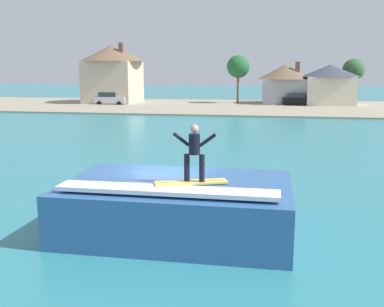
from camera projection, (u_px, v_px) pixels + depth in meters
ground_plane at (164, 215)px, 15.58m from camera, size 260.00×260.00×0.00m
wave_crest at (177, 206)px, 13.80m from camera, size 6.92×4.53×1.80m
surfboard at (191, 182)px, 12.75m from camera, size 2.12×1.17×0.06m
surfer at (194, 150)px, 12.60m from camera, size 1.26×0.32×1.64m
shoreline_bank at (245, 107)px, 59.99m from camera, size 120.00×25.03×0.18m
car_near_shore at (111, 99)px, 63.29m from camera, size 4.52×2.26×1.86m
car_far_shore at (298, 100)px, 61.42m from camera, size 4.37×2.03×1.86m
house_with_chimney at (113, 71)px, 65.74m from camera, size 9.61×9.61×8.83m
house_gabled_white at (330, 83)px, 62.39m from camera, size 8.35×8.35×5.72m
house_small_cottage at (285, 82)px, 64.26m from camera, size 7.94×7.94×6.14m
tree_tall_bare at (354, 70)px, 62.59m from camera, size 3.07×3.07×6.56m
tree_short_bushy at (238, 67)px, 64.17m from camera, size 3.28×3.28×7.12m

